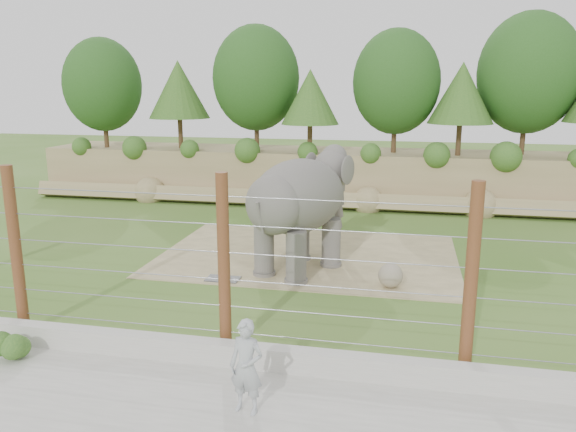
% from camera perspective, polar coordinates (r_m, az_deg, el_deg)
% --- Properties ---
extents(ground, '(90.00, 90.00, 0.00)m').
position_cam_1_polar(ground, '(16.71, -1.44, -6.88)').
color(ground, '#3B671D').
rests_on(ground, ground).
extents(back_embankment, '(30.00, 5.52, 8.77)m').
position_cam_1_polar(back_embankment, '(28.16, 5.79, 9.50)').
color(back_embankment, '#897B50').
rests_on(back_embankment, ground).
extents(dirt_patch, '(10.00, 7.00, 0.02)m').
position_cam_1_polar(dirt_patch, '(19.39, 2.07, -3.99)').
color(dirt_patch, '#8E8059').
rests_on(dirt_patch, ground).
extents(drain_grate, '(1.00, 0.60, 0.03)m').
position_cam_1_polar(drain_grate, '(17.11, -6.63, -6.35)').
color(drain_grate, '#262628').
rests_on(drain_grate, dirt_patch).
extents(elephant, '(3.65, 4.99, 3.71)m').
position_cam_1_polar(elephant, '(17.35, 1.08, 0.27)').
color(elephant, '#5A5651').
rests_on(elephant, ground).
extents(stone_ball, '(0.72, 0.72, 0.72)m').
position_cam_1_polar(stone_ball, '(16.51, 10.38, -5.96)').
color(stone_ball, gray).
rests_on(stone_ball, dirt_patch).
extents(retaining_wall, '(26.00, 0.35, 0.50)m').
position_cam_1_polar(retaining_wall, '(12.19, -7.07, -13.61)').
color(retaining_wall, '#A7A69C').
rests_on(retaining_wall, ground).
extents(walkway, '(26.00, 4.00, 0.01)m').
position_cam_1_polar(walkway, '(10.70, -10.71, -19.40)').
color(walkway, '#A7A69C').
rests_on(walkway, ground).
extents(barrier_fence, '(20.26, 0.26, 4.00)m').
position_cam_1_polar(barrier_fence, '(11.96, -6.53, -5.06)').
color(barrier_fence, '#5B3516').
rests_on(barrier_fence, ground).
extents(walkway_shrub, '(0.64, 0.64, 0.64)m').
position_cam_1_polar(walkway_shrub, '(13.55, -26.51, -11.77)').
color(walkway_shrub, '#2C5821').
rests_on(walkway_shrub, walkway).
extents(zookeeper, '(0.70, 0.52, 1.74)m').
position_cam_1_polar(zookeeper, '(10.27, -4.24, -15.03)').
color(zookeeper, '#B6BBC1').
rests_on(zookeeper, walkway).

